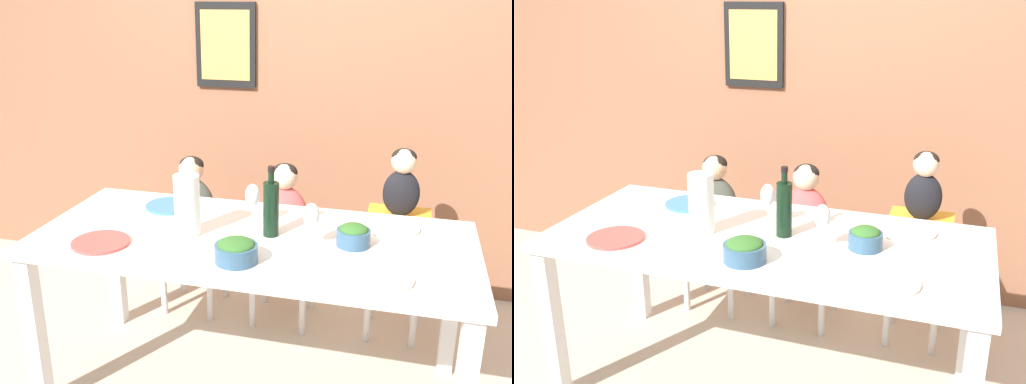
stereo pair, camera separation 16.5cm
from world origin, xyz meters
The scene contains 18 objects.
wall_back centered at (0.00, 1.19, 1.35)m, with size 10.00×0.09×2.70m.
dining_table centered at (0.00, 0.00, 0.67)m, with size 1.88×0.84×0.77m.
chair_far_left centered at (-0.53, 0.64, 0.37)m, with size 0.38×0.37×0.45m.
chair_far_center centered at (0.00, 0.64, 0.37)m, with size 0.38×0.37×0.45m.
chair_right_highchair centered at (0.60, 0.64, 0.53)m, with size 0.32×0.32×0.68m.
person_child_left centered at (-0.53, 0.64, 0.68)m, with size 0.26×0.15×0.47m.
person_child_center centered at (0.00, 0.64, 0.68)m, with size 0.26×0.15×0.47m.
person_baby_right centered at (0.60, 0.64, 0.88)m, with size 0.18×0.13×0.35m.
wine_bottle centered at (0.07, 0.03, 0.90)m, with size 0.07×0.07×0.31m.
paper_towel_roll centered at (-0.27, -0.05, 0.90)m, with size 0.11×0.11×0.27m.
wine_glass_near centered at (0.26, -0.04, 0.90)m, with size 0.07×0.07×0.19m.
wine_glass_far centered at (-0.03, 0.13, 0.90)m, with size 0.07×0.07×0.19m.
salad_bowl_large centered at (0.01, -0.25, 0.82)m, with size 0.17×0.17×0.09m.
salad_bowl_small centered at (0.43, 0.02, 0.82)m, with size 0.14×0.14×0.09m.
dinner_plate_front_left centered at (-0.59, -0.24, 0.78)m, with size 0.24×0.24×0.01m.
dinner_plate_back_left centered at (-0.48, 0.24, 0.78)m, with size 0.24×0.24×0.01m.
dinner_plate_back_right centered at (0.58, 0.24, 0.78)m, with size 0.24×0.24×0.01m.
dinner_plate_front_right centered at (0.56, -0.26, 0.78)m, with size 0.24×0.24×0.01m.
Camera 1 is at (0.60, -2.17, 1.75)m, focal length 40.00 mm.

